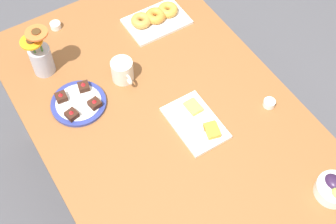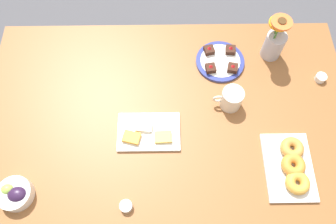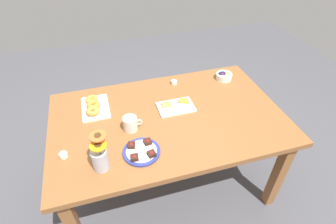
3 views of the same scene
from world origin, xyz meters
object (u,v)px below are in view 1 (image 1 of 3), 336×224
croissant_platter (156,18)px  flower_vase (41,57)px  jam_cup_berry (56,25)px  cheese_platter (196,123)px  dining_table (168,129)px  jam_cup_honey (269,103)px  dessert_plate (79,103)px  coffee_mug (122,71)px  grape_bowl (334,189)px

croissant_platter → flower_vase: (0.00, -0.55, 0.06)m
flower_vase → jam_cup_berry: bearing=145.5°
croissant_platter → flower_vase: size_ratio=1.15×
cheese_platter → flower_vase: bearing=-145.0°
dining_table → croissant_platter: 0.55m
jam_cup_honey → dessert_plate: bearing=-122.1°
croissant_platter → jam_cup_berry: size_ratio=5.83×
jam_cup_honey → dessert_plate: dessert_plate is taller
coffee_mug → jam_cup_berry: (-0.42, -0.12, -0.04)m
dining_table → jam_cup_honey: jam_cup_honey is taller
flower_vase → dining_table: bearing=33.4°
cheese_platter → dessert_plate: dessert_plate is taller
dining_table → coffee_mug: coffee_mug is taller
croissant_platter → dessert_plate: size_ratio=1.25×
coffee_mug → dining_table: bearing=11.5°
coffee_mug → grape_bowl: bearing=24.3°
grape_bowl → jam_cup_berry: size_ratio=2.73×
cheese_platter → dining_table: bearing=-136.9°
jam_cup_berry → dessert_plate: dessert_plate is taller
jam_cup_berry → flower_vase: (0.21, -0.14, 0.07)m
dining_table → jam_cup_berry: bearing=-165.8°
dessert_plate → flower_vase: (-0.24, -0.05, 0.07)m
dessert_plate → croissant_platter: bearing=115.3°
dessert_plate → dining_table: bearing=48.0°
croissant_platter → flower_vase: bearing=-89.7°
flower_vase → jam_cup_honey: bearing=47.2°
grape_bowl → cheese_platter: (-0.50, -0.25, -0.02)m
grape_bowl → croissant_platter: size_ratio=0.47×
dining_table → cheese_platter: (0.08, 0.08, 0.10)m
jam_cup_berry → grape_bowl: bearing=21.6°
cheese_platter → jam_cup_berry: cheese_platter is taller
grape_bowl → coffee_mug: bearing=-155.7°
jam_cup_honey → cheese_platter: bearing=-104.7°
flower_vase → coffee_mug: bearing=51.1°
coffee_mug → flower_vase: bearing=-128.9°
dining_table → jam_cup_berry: size_ratio=33.33×
dining_table → dessert_plate: (-0.25, -0.27, 0.10)m
grape_bowl → cheese_platter: grape_bowl is taller
jam_cup_berry → croissant_platter: bearing=63.2°
grape_bowl → croissant_platter: bearing=-174.8°
dining_table → croissant_platter: bearing=154.3°
grape_bowl → dessert_plate: bearing=-143.9°
coffee_mug → croissant_platter: 0.36m
coffee_mug → dessert_plate: (0.02, -0.22, -0.04)m
jam_cup_berry → flower_vase: size_ratio=0.20×
coffee_mug → cheese_platter: coffee_mug is taller
jam_cup_honey → flower_vase: 0.95m
croissant_platter → jam_cup_berry: (-0.21, -0.41, -0.01)m
dining_table → coffee_mug: (-0.27, -0.05, 0.14)m
grape_bowl → jam_cup_berry: (-1.27, -0.50, -0.01)m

